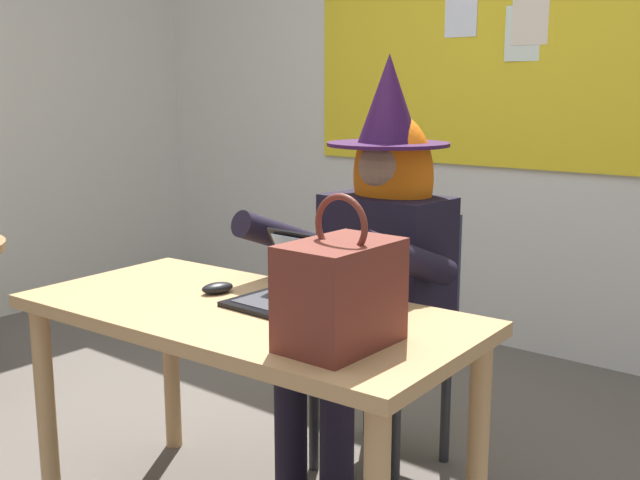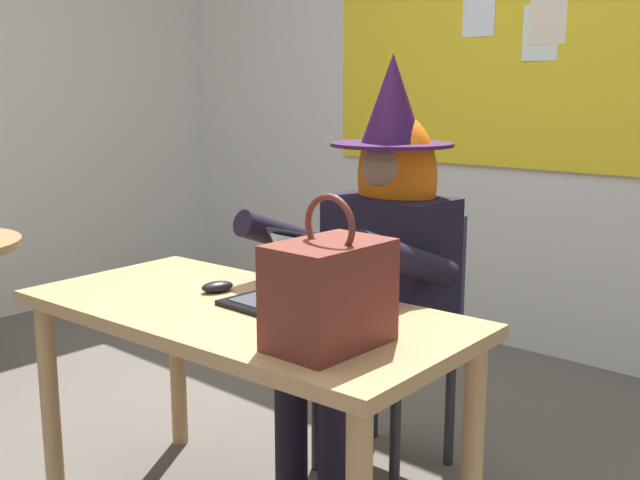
{
  "view_description": "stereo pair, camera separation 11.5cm",
  "coord_description": "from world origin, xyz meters",
  "px_view_note": "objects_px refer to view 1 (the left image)",
  "views": [
    {
      "loc": [
        1.68,
        -1.49,
        1.34
      ],
      "look_at": [
        0.21,
        0.32,
        0.88
      ],
      "focal_mm": 42.52,
      "sensor_mm": 36.0,
      "label": 1
    },
    {
      "loc": [
        1.76,
        -1.42,
        1.34
      ],
      "look_at": [
        0.21,
        0.32,
        0.88
      ],
      "focal_mm": 42.52,
      "sensor_mm": 36.0,
      "label": 2
    }
  ],
  "objects_px": {
    "desk_main": "(246,340)",
    "chair_at_desk": "(394,323)",
    "person_costumed": "(375,250)",
    "handbag": "(341,293)",
    "computer_mouse": "(218,288)",
    "laptop": "(293,289)"
  },
  "relations": [
    {
      "from": "desk_main",
      "to": "chair_at_desk",
      "type": "distance_m",
      "value": 0.7
    },
    {
      "from": "chair_at_desk",
      "to": "person_costumed",
      "type": "xyz_separation_m",
      "value": [
        -0.0,
        -0.12,
        0.29
      ]
    },
    {
      "from": "handbag",
      "to": "person_costumed",
      "type": "bearing_deg",
      "value": 118.36
    },
    {
      "from": "person_costumed",
      "to": "computer_mouse",
      "type": "relative_size",
      "value": 14.01
    },
    {
      "from": "handbag",
      "to": "computer_mouse",
      "type": "bearing_deg",
      "value": 165.98
    },
    {
      "from": "chair_at_desk",
      "to": "laptop",
      "type": "height_order",
      "value": "laptop"
    },
    {
      "from": "computer_mouse",
      "to": "handbag",
      "type": "height_order",
      "value": "handbag"
    },
    {
      "from": "computer_mouse",
      "to": "handbag",
      "type": "xyz_separation_m",
      "value": [
        0.59,
        -0.15,
        0.12
      ]
    },
    {
      "from": "computer_mouse",
      "to": "laptop",
      "type": "bearing_deg",
      "value": 28.68
    },
    {
      "from": "laptop",
      "to": "handbag",
      "type": "xyz_separation_m",
      "value": [
        0.33,
        -0.21,
        0.09
      ]
    },
    {
      "from": "desk_main",
      "to": "computer_mouse",
      "type": "height_order",
      "value": "computer_mouse"
    },
    {
      "from": "laptop",
      "to": "computer_mouse",
      "type": "height_order",
      "value": "laptop"
    },
    {
      "from": "laptop",
      "to": "computer_mouse",
      "type": "xyz_separation_m",
      "value": [
        -0.26,
        -0.06,
        -0.03
      ]
    },
    {
      "from": "desk_main",
      "to": "handbag",
      "type": "height_order",
      "value": "handbag"
    },
    {
      "from": "laptop",
      "to": "handbag",
      "type": "distance_m",
      "value": 0.4
    },
    {
      "from": "chair_at_desk",
      "to": "computer_mouse",
      "type": "relative_size",
      "value": 8.79
    },
    {
      "from": "person_costumed",
      "to": "computer_mouse",
      "type": "distance_m",
      "value": 0.56
    },
    {
      "from": "laptop",
      "to": "person_costumed",
      "type": "bearing_deg",
      "value": 94.13
    },
    {
      "from": "desk_main",
      "to": "computer_mouse",
      "type": "distance_m",
      "value": 0.22
    },
    {
      "from": "desk_main",
      "to": "handbag",
      "type": "xyz_separation_m",
      "value": [
        0.42,
        -0.09,
        0.23
      ]
    },
    {
      "from": "chair_at_desk",
      "to": "handbag",
      "type": "relative_size",
      "value": 2.42
    },
    {
      "from": "desk_main",
      "to": "laptop",
      "type": "xyz_separation_m",
      "value": [
        0.08,
        0.12,
        0.14
      ]
    }
  ]
}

